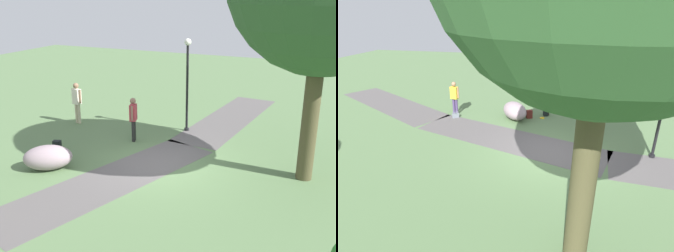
{
  "view_description": "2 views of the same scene",
  "coord_description": "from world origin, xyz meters",
  "views": [
    {
      "loc": [
        11.55,
        5.47,
        5.65
      ],
      "look_at": [
        -0.5,
        0.02,
        1.22
      ],
      "focal_mm": 43.63,
      "sensor_mm": 36.0,
      "label": 1
    },
    {
      "loc": [
        -0.42,
        9.27,
        4.91
      ],
      "look_at": [
        1.72,
        -0.47,
        0.76
      ],
      "focal_mm": 30.09,
      "sensor_mm": 36.0,
      "label": 2
    }
  ],
  "objects": [
    {
      "name": "footpath_segment_far",
      "position": [
        9.1,
        -4.06,
        0.0
      ],
      "size": [
        8.0,
        5.7,
        0.01
      ],
      "color": "#5A5655",
      "rests_on": "ground"
    },
    {
      "name": "lawn_boulder",
      "position": [
        1.89,
        -3.24,
        0.41
      ],
      "size": [
        1.7,
        1.86,
        0.82
      ],
      "color": "gray",
      "rests_on": "ground"
    },
    {
      "name": "woman_with_handbag",
      "position": [
        4.95,
        -3.3,
        0.95
      ],
      "size": [
        0.51,
        0.31,
        1.65
      ],
      "color": "#4E3D6B",
      "rests_on": "ground"
    },
    {
      "name": "ground_plane",
      "position": [
        0.0,
        0.0,
        0.0
      ],
      "size": [
        48.0,
        48.0,
        0.0
      ],
      "primitive_type": "plane",
      "color": "#58764B"
    },
    {
      "name": "frisbee_on_grass",
      "position": [
        0.6,
        -3.62,
        0.01
      ],
      "size": [
        0.23,
        0.23,
        0.02
      ],
      "color": "yellow",
      "rests_on": "ground"
    },
    {
      "name": "man_near_boulder",
      "position": [
        -2.57,
        -5.31,
        1.07
      ],
      "size": [
        0.3,
        0.51,
        1.82
      ],
      "color": "beige",
      "rests_on": "ground"
    },
    {
      "name": "spare_backpack_on_lawn",
      "position": [
        0.47,
        -4.02,
        0.19
      ],
      "size": [
        0.32,
        0.33,
        0.4
      ],
      "color": "black",
      "rests_on": "ground"
    },
    {
      "name": "passerby_on_path",
      "position": [
        -1.6,
        -1.96,
        1.01
      ],
      "size": [
        0.5,
        0.33,
        1.74
      ],
      "color": "#242423",
      "rests_on": "ground"
    },
    {
      "name": "lamp_post",
      "position": [
        -3.63,
        -0.54,
        2.35
      ],
      "size": [
        0.28,
        0.28,
        3.83
      ],
      "color": "black",
      "rests_on": "ground"
    },
    {
      "name": "backpack_by_boulder",
      "position": [
        1.23,
        -3.51,
        0.19
      ],
      "size": [
        0.34,
        0.33,
        0.4
      ],
      "color": "#591F1A",
      "rests_on": "ground"
    },
    {
      "name": "footpath_segment_mid",
      "position": [
        1.78,
        -0.91,
        0.0
      ],
      "size": [
        8.25,
        4.38,
        0.01
      ],
      "color": "#5A5655",
      "rests_on": "ground"
    },
    {
      "name": "handbag_on_grass",
      "position": [
        4.74,
        -2.77,
        0.14
      ],
      "size": [
        0.38,
        0.38,
        0.31
      ],
      "color": "gray",
      "rests_on": "ground"
    }
  ]
}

